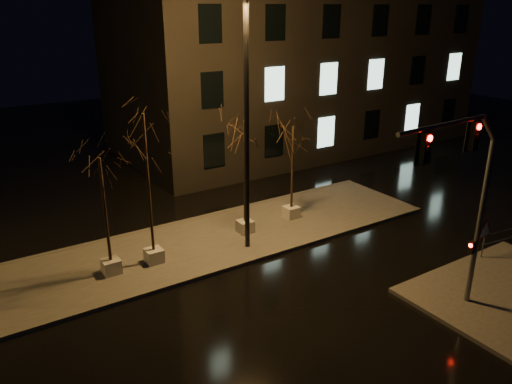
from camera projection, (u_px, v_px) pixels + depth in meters
ground at (282, 313)px, 16.64m from camera, size 90.00×90.00×0.00m
median at (200, 244)px, 21.33m from camera, size 22.00×5.00×0.15m
sidewalk_corner at (511, 293)px, 17.68m from camera, size 7.00×5.00×0.15m
building at (296, 38)px, 35.32m from camera, size 25.00×12.00×15.00m
tree_1 at (102, 185)px, 17.65m from camera, size 1.80×1.80×4.65m
tree_2 at (146, 149)px, 18.07m from camera, size 1.80×1.80×6.07m
tree_3 at (244, 147)px, 20.92m from camera, size 1.80×1.80×5.19m
tree_4 at (293, 147)px, 22.65m from camera, size 1.80×1.80×4.56m
traffic_signal_mast at (467, 189)px, 15.04m from camera, size 5.35×0.37×6.53m
streetlight_main at (247, 110)px, 18.97m from camera, size 2.48×0.85×9.98m
guard_rail_a at (503, 238)px, 20.28m from camera, size 2.21×0.36×0.96m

